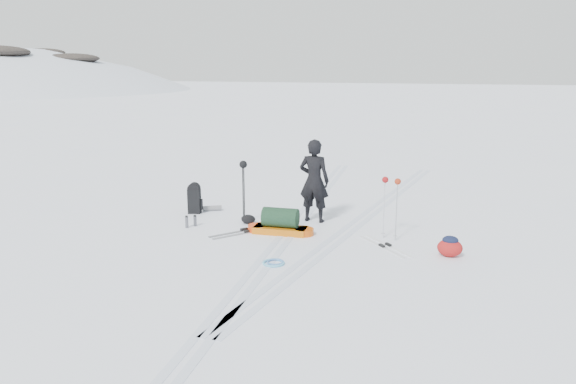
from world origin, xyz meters
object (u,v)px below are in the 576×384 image
(ski_poles_black, at_px, (243,172))
(expedition_rucksack, at_px, (197,199))
(pulk_sled, at_px, (280,224))
(skier, at_px, (314,181))

(ski_poles_black, bearing_deg, expedition_rucksack, 158.18)
(pulk_sled, height_order, expedition_rucksack, expedition_rucksack)
(skier, bearing_deg, expedition_rucksack, 4.57)
(expedition_rucksack, xyz_separation_m, ski_poles_black, (1.48, -0.46, 0.87))
(skier, xyz_separation_m, expedition_rucksack, (-3.05, -0.14, -0.63))
(skier, height_order, expedition_rucksack, skier)
(pulk_sled, relative_size, expedition_rucksack, 1.95)
(ski_poles_black, bearing_deg, skier, 16.20)
(pulk_sled, bearing_deg, expedition_rucksack, 155.54)
(skier, bearing_deg, ski_poles_black, 22.77)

